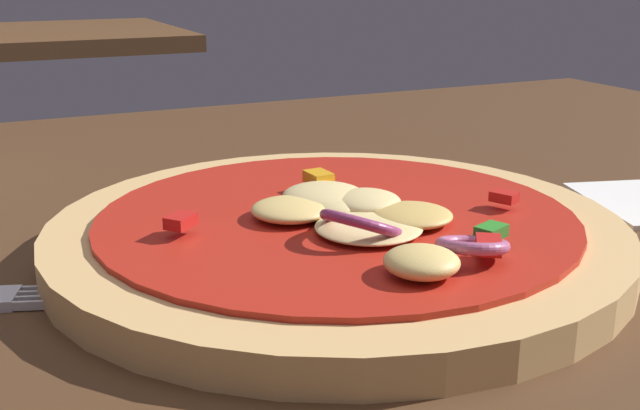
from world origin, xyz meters
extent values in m
cube|color=#4C301C|center=(0.00, 0.00, 0.02)|extent=(1.15, 0.84, 0.03)
cylinder|color=tan|center=(0.03, -0.01, 0.04)|extent=(0.29, 0.29, 0.02)
cylinder|color=red|center=(0.03, -0.01, 0.05)|extent=(0.24, 0.24, 0.00)
ellipsoid|color=#F4DB8E|center=(0.03, 0.00, 0.06)|extent=(0.04, 0.04, 0.01)
ellipsoid|color=#F4DB8E|center=(0.03, -0.01, 0.06)|extent=(0.03, 0.03, 0.01)
ellipsoid|color=#EFCC72|center=(0.01, -0.01, 0.06)|extent=(0.04, 0.04, 0.01)
ellipsoid|color=#E5BC60|center=(0.06, -0.04, 0.06)|extent=(0.04, 0.04, 0.01)
ellipsoid|color=#EFCC72|center=(0.03, -0.10, 0.06)|extent=(0.03, 0.03, 0.01)
ellipsoid|color=#F4DB8E|center=(0.05, -0.02, 0.06)|extent=(0.04, 0.04, 0.01)
ellipsoid|color=#F4DB8E|center=(0.03, -0.05, 0.06)|extent=(0.05, 0.05, 0.01)
torus|color=#93386B|center=(0.02, -0.05, 0.06)|extent=(0.05, 0.05, 0.02)
torus|color=#B25984|center=(0.05, -0.10, 0.06)|extent=(0.04, 0.04, 0.01)
cube|color=#2D8C28|center=(0.07, -0.09, 0.06)|extent=(0.02, 0.01, 0.01)
cube|color=red|center=(-0.05, -0.01, 0.06)|extent=(0.02, 0.02, 0.01)
cube|color=red|center=(0.06, -0.10, 0.06)|extent=(0.02, 0.02, 0.01)
cube|color=orange|center=(0.04, 0.03, 0.06)|extent=(0.01, 0.02, 0.01)
cube|color=red|center=(0.11, -0.04, 0.06)|extent=(0.01, 0.02, 0.01)
cube|color=silver|center=(-0.11, -0.03, 0.04)|extent=(0.04, 0.02, 0.00)
cube|color=silver|center=(-0.11, -0.02, 0.04)|extent=(0.04, 0.02, 0.00)
cube|color=silver|center=(-0.11, -0.02, 0.04)|extent=(0.04, 0.02, 0.00)
cube|color=silver|center=(-0.10, -0.01, 0.04)|extent=(0.04, 0.02, 0.00)
cube|color=brown|center=(-0.01, 1.44, 0.02)|extent=(0.67, 0.52, 0.03)
camera|label=1|loc=(-0.14, -0.36, 0.18)|focal=44.56mm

